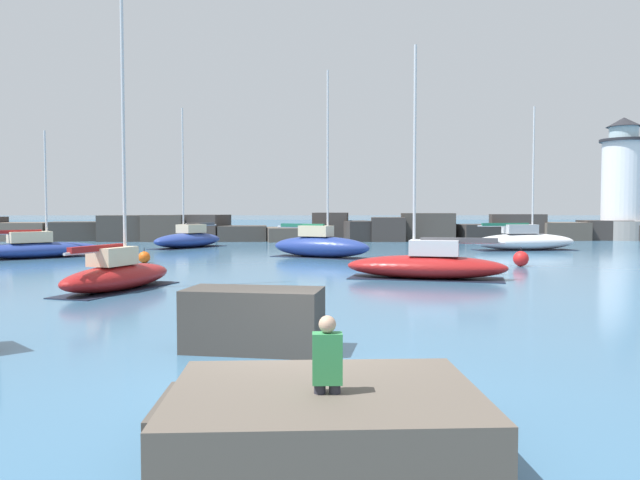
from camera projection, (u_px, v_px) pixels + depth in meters
name	position (u px, v px, depth m)	size (l,w,h in m)	color
ground_plane	(298.00, 383.00, 10.34)	(600.00, 600.00, 0.00)	#3D6B8E
open_sea_beyond	(307.00, 225.00, 117.89)	(400.00, 116.00, 0.01)	#2D5B7F
breakwater_jetty	(308.00, 230.00, 58.16)	(66.05, 7.44, 2.59)	#383330
lighthouse	(622.00, 188.00, 59.04)	(5.05, 5.05, 11.56)	gray
foreground_rocks	(151.00, 360.00, 9.99)	(11.91, 7.43, 1.27)	#423D38
sailboat_moored_0	(427.00, 264.00, 25.94)	(6.99, 3.89, 9.66)	maroon
sailboat_moored_1	(36.00, 249.00, 36.82)	(7.19, 6.42, 7.56)	navy
sailboat_moored_2	(320.00, 245.00, 37.39)	(6.48, 4.84, 11.08)	navy
sailboat_moored_3	(524.00, 240.00, 44.01)	(7.64, 3.22, 10.12)	white
sailboat_moored_6	(189.00, 239.00, 47.02)	(5.48, 7.00, 10.39)	navy
sailboat_moored_7	(117.00, 273.00, 22.22)	(3.58, 5.90, 10.59)	maroon
mooring_buoy_orange_near	(144.00, 257.00, 33.39)	(0.63, 0.63, 0.83)	#EA5914
mooring_buoy_far_side	(521.00, 259.00, 31.53)	(0.78, 0.78, 0.98)	red
person_on_rocks	(327.00, 374.00, 7.50)	(0.36, 0.22, 1.60)	#282833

